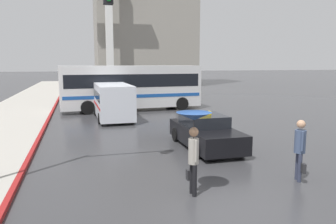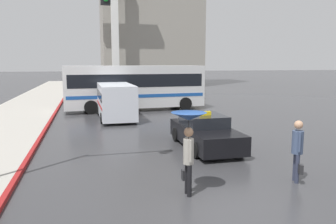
% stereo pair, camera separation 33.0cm
% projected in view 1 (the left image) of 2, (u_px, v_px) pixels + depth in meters
% --- Properties ---
extents(ground_plane, '(300.00, 300.00, 0.00)m').
position_uv_depth(ground_plane, '(220.00, 210.00, 7.77)').
color(ground_plane, '#38383A').
extents(taxi, '(1.91, 4.48, 1.52)m').
position_uv_depth(taxi, '(205.00, 132.00, 13.59)').
color(taxi, black).
rests_on(taxi, ground_plane).
extents(ambulance_van, '(2.16, 5.53, 2.19)m').
position_uv_depth(ambulance_van, '(113.00, 99.00, 20.62)').
color(ambulance_van, silver).
rests_on(ambulance_van, ground_plane).
extents(city_bus, '(10.40, 3.14, 3.31)m').
position_uv_depth(city_bus, '(131.00, 86.00, 24.40)').
color(city_bus, silver).
rests_on(city_bus, ground_plane).
extents(pedestrian_with_umbrella, '(0.92, 0.92, 2.22)m').
position_uv_depth(pedestrian_with_umbrella, '(194.00, 131.00, 8.46)').
color(pedestrian_with_umbrella, black).
rests_on(pedestrian_with_umbrella, ground_plane).
extents(pedestrian_man, '(0.41, 0.62, 1.84)m').
position_uv_depth(pedestrian_man, '(300.00, 145.00, 9.59)').
color(pedestrian_man, '#2D3347').
rests_on(pedestrian_man, ground_plane).
extents(traffic_light, '(3.58, 0.38, 6.29)m').
position_uv_depth(traffic_light, '(36.00, 32.00, 9.25)').
color(traffic_light, black).
rests_on(traffic_light, ground_plane).
extents(monument_cross, '(8.24, 0.90, 18.73)m').
position_uv_depth(monument_cross, '(109.00, 8.00, 42.45)').
color(monument_cross, white).
rests_on(monument_cross, ground_plane).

